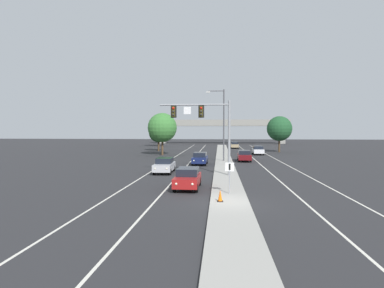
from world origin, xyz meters
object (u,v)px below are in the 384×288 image
at_px(street_lamp_median, 222,121).
at_px(tree_far_left_a, 162,128).
at_px(tree_far_left_b, 159,133).
at_px(car_oncoming_red, 188,178).
at_px(overhead_signal_mast, 207,122).
at_px(car_oncoming_silver, 165,165).
at_px(car_oncoming_navy, 200,158).
at_px(tree_far_right_b, 279,129).
at_px(car_receding_darkred, 244,156).
at_px(car_receding_white, 258,150).
at_px(car_receding_tan, 235,145).
at_px(tree_far_left_c, 159,128).
at_px(traffic_cone_median_nose, 220,196).
at_px(median_sign_post, 230,173).

bearing_deg(street_lamp_median, tree_far_left_a, 133.84).
bearing_deg(tree_far_left_b, car_oncoming_red, -76.27).
xyz_separation_m(overhead_signal_mast, car_oncoming_silver, (-4.50, 2.12, -4.49)).
distance_m(car_oncoming_navy, tree_far_right_b, 28.44).
relative_size(street_lamp_median, tree_far_right_b, 1.39).
distance_m(street_lamp_median, car_receding_darkred, 5.97).
bearing_deg(car_oncoming_navy, street_lamp_median, 53.69).
bearing_deg(car_receding_white, car_oncoming_navy, -118.56).
distance_m(car_oncoming_red, tree_far_left_a, 32.97).
relative_size(car_receding_white, tree_far_left_b, 0.76).
relative_size(car_oncoming_red, car_receding_tan, 1.00).
distance_m(tree_far_left_c, tree_far_right_b, 34.04).
relative_size(car_receding_tan, traffic_cone_median_nose, 6.08).
distance_m(car_oncoming_red, tree_far_left_b, 44.02).
distance_m(car_receding_tan, tree_far_right_b, 15.21).
bearing_deg(traffic_cone_median_nose, overhead_signal_mast, 96.39).
xyz_separation_m(street_lamp_median, tree_far_left_b, (-13.22, 21.74, -1.94)).
bearing_deg(car_oncoming_silver, tree_far_left_b, 101.82).
height_order(overhead_signal_mast, tree_far_right_b, overhead_signal_mast).
bearing_deg(car_receding_white, tree_far_right_b, 53.85).
relative_size(overhead_signal_mast, tree_far_right_b, 1.00).
bearing_deg(car_receding_white, car_receding_tan, 99.88).
relative_size(car_oncoming_red, tree_far_left_b, 0.76).
relative_size(car_oncoming_red, tree_far_left_c, 0.59).
distance_m(car_oncoming_silver, traffic_cone_median_nose, 14.86).
height_order(tree_far_left_a, tree_far_right_b, tree_far_left_a).
height_order(car_receding_darkred, tree_far_right_b, tree_far_right_b).
xyz_separation_m(car_oncoming_red, tree_far_right_b, (14.37, 41.20, 3.89)).
height_order(car_oncoming_silver, car_oncoming_navy, same).
bearing_deg(tree_far_left_b, street_lamp_median, -58.70).
relative_size(median_sign_post, tree_far_left_a, 0.29).
xyz_separation_m(median_sign_post, car_receding_tan, (2.92, 55.83, -0.77)).
bearing_deg(tree_far_left_b, tree_far_left_a, -75.72).
bearing_deg(tree_far_right_b, car_oncoming_silver, -118.51).
bearing_deg(tree_far_left_c, car_oncoming_silver, -78.66).
height_order(car_oncoming_silver, traffic_cone_median_nose, car_oncoming_silver).
relative_size(car_receding_white, tree_far_right_b, 0.62).
distance_m(car_oncoming_red, car_oncoming_silver, 9.27).
relative_size(car_receding_darkred, car_receding_tan, 1.00).
bearing_deg(car_oncoming_navy, tree_far_left_a, 117.11).
xyz_separation_m(car_oncoming_silver, tree_far_right_b, (17.67, 32.54, 3.89)).
bearing_deg(car_oncoming_silver, car_receding_tan, 78.16).
distance_m(overhead_signal_mast, street_lamp_median, 14.48).
xyz_separation_m(median_sign_post, street_lamp_median, (-0.34, 23.43, 4.21)).
distance_m(car_receding_white, car_receding_tan, 19.27).
distance_m(street_lamp_median, car_receding_white, 15.74).
xyz_separation_m(median_sign_post, car_oncoming_red, (-3.14, 2.51, -0.77)).
bearing_deg(traffic_cone_median_nose, tree_far_right_b, 75.59).
distance_m(overhead_signal_mast, tree_far_left_c, 55.94).
height_order(car_oncoming_red, car_oncoming_navy, same).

